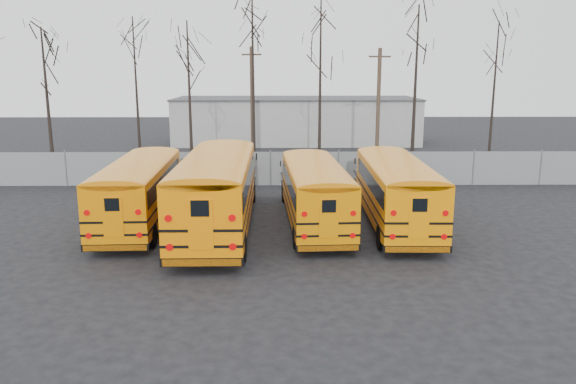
{
  "coord_description": "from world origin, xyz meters",
  "views": [
    {
      "loc": [
        0.65,
        -20.54,
        6.77
      ],
      "look_at": [
        0.92,
        2.88,
        1.6
      ],
      "focal_mm": 35.0,
      "sensor_mm": 36.0,
      "label": 1
    }
  ],
  "objects_px": {
    "utility_pole_left": "(252,105)",
    "utility_pole_right": "(378,110)",
    "bus_b": "(217,186)",
    "bus_d": "(396,186)",
    "bus_a": "(140,186)",
    "bus_c": "(315,188)"
  },
  "relations": [
    {
      "from": "bus_a",
      "to": "bus_c",
      "type": "height_order",
      "value": "bus_a"
    },
    {
      "from": "bus_b",
      "to": "utility_pole_right",
      "type": "distance_m",
      "value": 16.3
    },
    {
      "from": "utility_pole_left",
      "to": "utility_pole_right",
      "type": "height_order",
      "value": "utility_pole_left"
    },
    {
      "from": "bus_a",
      "to": "bus_b",
      "type": "bearing_deg",
      "value": -19.55
    },
    {
      "from": "bus_a",
      "to": "bus_d",
      "type": "bearing_deg",
      "value": -3.57
    },
    {
      "from": "bus_a",
      "to": "utility_pole_right",
      "type": "distance_m",
      "value": 17.72
    },
    {
      "from": "bus_a",
      "to": "bus_d",
      "type": "relative_size",
      "value": 0.99
    },
    {
      "from": "bus_a",
      "to": "bus_c",
      "type": "relative_size",
      "value": 1.03
    },
    {
      "from": "bus_a",
      "to": "bus_b",
      "type": "xyz_separation_m",
      "value": [
        3.51,
        -1.09,
        0.25
      ]
    },
    {
      "from": "bus_d",
      "to": "utility_pole_left",
      "type": "xyz_separation_m",
      "value": [
        -7.02,
        15.97,
        2.49
      ]
    },
    {
      "from": "utility_pole_left",
      "to": "bus_c",
      "type": "bearing_deg",
      "value": -55.6
    },
    {
      "from": "bus_b",
      "to": "utility_pole_left",
      "type": "bearing_deg",
      "value": 87.23
    },
    {
      "from": "bus_b",
      "to": "bus_d",
      "type": "relative_size",
      "value": 1.13
    },
    {
      "from": "bus_a",
      "to": "utility_pole_left",
      "type": "bearing_deg",
      "value": 72.92
    },
    {
      "from": "bus_b",
      "to": "utility_pole_right",
      "type": "height_order",
      "value": "utility_pole_right"
    },
    {
      "from": "utility_pole_left",
      "to": "utility_pole_right",
      "type": "bearing_deg",
      "value": 0.03
    },
    {
      "from": "bus_b",
      "to": "bus_d",
      "type": "height_order",
      "value": "bus_b"
    },
    {
      "from": "bus_a",
      "to": "utility_pole_left",
      "type": "height_order",
      "value": "utility_pole_left"
    },
    {
      "from": "bus_a",
      "to": "bus_d",
      "type": "height_order",
      "value": "bus_d"
    },
    {
      "from": "utility_pole_right",
      "to": "bus_b",
      "type": "bearing_deg",
      "value": -133.18
    },
    {
      "from": "bus_a",
      "to": "utility_pole_right",
      "type": "xyz_separation_m",
      "value": [
        12.47,
        12.35,
        2.4
      ]
    },
    {
      "from": "bus_d",
      "to": "utility_pole_left",
      "type": "height_order",
      "value": "utility_pole_left"
    }
  ]
}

